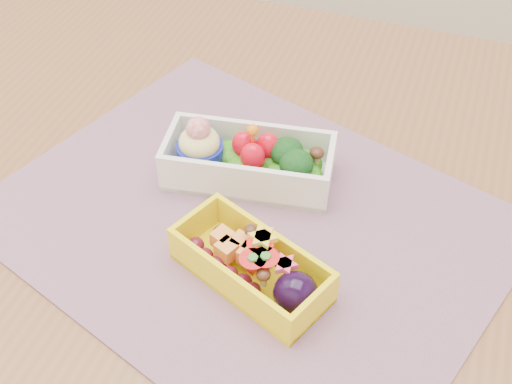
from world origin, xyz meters
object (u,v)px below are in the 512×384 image
(placemat, at_px, (247,221))
(bento_yellow, at_px, (254,266))
(bento_white, at_px, (248,160))
(table, at_px, (296,275))

(placemat, relative_size, bento_yellow, 2.98)
(bento_white, bearing_deg, table, -32.34)
(placemat, height_order, bento_yellow, bento_yellow)
(table, xyz_separation_m, bento_yellow, (-0.02, -0.10, 0.12))
(placemat, xyz_separation_m, bento_yellow, (0.03, -0.07, 0.02))
(bento_white, relative_size, bento_yellow, 1.14)
(bento_white, bearing_deg, bento_yellow, -76.22)
(placemat, xyz_separation_m, bento_white, (-0.02, 0.06, 0.03))
(placemat, bearing_deg, table, 32.28)
(placemat, bearing_deg, bento_yellow, -65.53)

